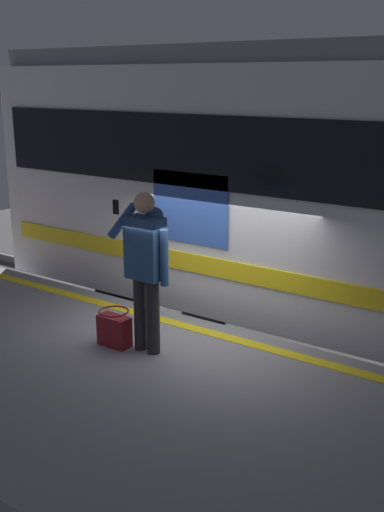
% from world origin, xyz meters
% --- Properties ---
extents(ground_plane, '(23.68, 23.68, 0.00)m').
position_xyz_m(ground_plane, '(0.00, 0.00, 0.00)').
color(ground_plane, '#3D3D3F').
extents(platform, '(13.03, 3.65, 1.09)m').
position_xyz_m(platform, '(0.00, 1.83, 0.55)').
color(platform, gray).
rests_on(platform, ground).
extents(safety_line, '(12.77, 0.16, 0.01)m').
position_xyz_m(safety_line, '(0.00, 0.30, 1.10)').
color(safety_line, yellow).
rests_on(safety_line, platform).
extents(track_rail_near, '(16.94, 0.08, 0.16)m').
position_xyz_m(track_rail_near, '(0.00, -1.18, 0.08)').
color(track_rail_near, slate).
rests_on(track_rail_near, ground).
extents(track_rail_far, '(16.94, 0.08, 0.16)m').
position_xyz_m(track_rail_far, '(0.00, -2.61, 0.08)').
color(track_rail_far, slate).
rests_on(track_rail_far, ground).
extents(train_carriage, '(10.88, 3.07, 4.22)m').
position_xyz_m(train_carriage, '(-1.37, -1.89, 2.65)').
color(train_carriage, silver).
rests_on(train_carriage, ground).
extents(passenger, '(0.57, 0.55, 1.76)m').
position_xyz_m(passenger, '(0.08, 1.09, 2.13)').
color(passenger, '#262628').
rests_on(passenger, platform).
extents(handbag, '(0.38, 0.34, 0.42)m').
position_xyz_m(handbag, '(0.47, 1.20, 1.29)').
color(handbag, maroon).
rests_on(handbag, platform).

